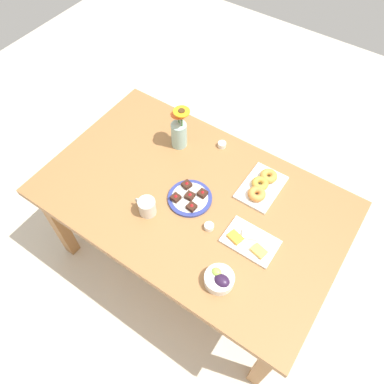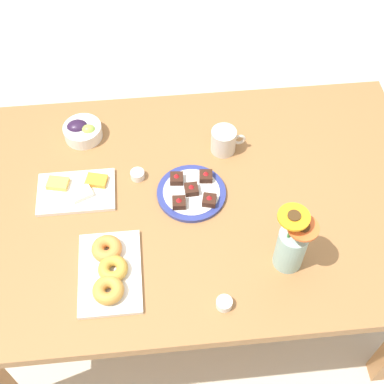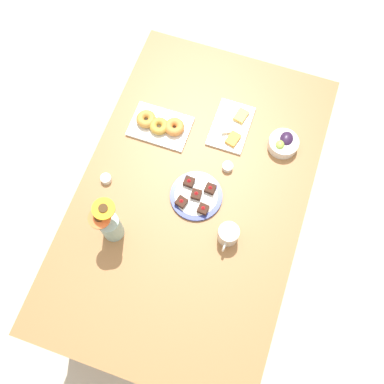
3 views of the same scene
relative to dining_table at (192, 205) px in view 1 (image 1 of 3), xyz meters
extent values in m
plane|color=beige|center=(0.00, 0.00, -0.65)|extent=(6.00, 6.00, 0.00)
cube|color=#9E6B3D|center=(0.00, 0.00, 0.07)|extent=(1.60, 1.00, 0.04)
cube|color=#9E6B3D|center=(-0.72, -0.42, -0.30)|extent=(0.07, 0.07, 0.70)
cube|color=#9E6B3D|center=(0.72, -0.42, -0.30)|extent=(0.07, 0.07, 0.70)
cube|color=#9E6B3D|center=(-0.72, 0.42, -0.30)|extent=(0.07, 0.07, 0.70)
cube|color=#9E6B3D|center=(0.72, 0.42, -0.30)|extent=(0.07, 0.07, 0.70)
cylinder|color=beige|center=(0.13, 0.21, 0.13)|extent=(0.09, 0.09, 0.09)
cylinder|color=brown|center=(0.13, 0.21, 0.17)|extent=(0.08, 0.08, 0.00)
torus|color=beige|center=(0.19, 0.21, 0.13)|extent=(0.05, 0.01, 0.05)
cylinder|color=white|center=(-0.37, 0.32, 0.11)|extent=(0.14, 0.14, 0.05)
ellipsoid|color=#2D1938|center=(-0.38, 0.33, 0.13)|extent=(0.08, 0.06, 0.04)
ellipsoid|color=#9EC14C|center=(-0.34, 0.31, 0.13)|extent=(0.05, 0.04, 0.04)
cube|color=white|center=(-0.39, 0.06, 0.09)|extent=(0.26, 0.17, 0.01)
cube|color=#EFB74C|center=(-0.45, 0.09, 0.11)|extent=(0.08, 0.06, 0.02)
cube|color=white|center=(-0.37, 0.04, 0.11)|extent=(0.08, 0.07, 0.02)
cube|color=orange|center=(-0.32, 0.09, 0.11)|extent=(0.08, 0.07, 0.02)
cube|color=white|center=(-0.28, -0.25, 0.09)|extent=(0.19, 0.28, 0.01)
torus|color=gold|center=(-0.28, -0.32, 0.12)|extent=(0.13, 0.13, 0.04)
torus|color=gold|center=(-0.26, -0.25, 0.12)|extent=(0.12, 0.12, 0.03)
torus|color=orange|center=(-0.28, -0.18, 0.12)|extent=(0.11, 0.11, 0.04)
cylinder|color=white|center=(0.06, -0.39, 0.10)|extent=(0.05, 0.05, 0.03)
cylinder|color=#C68923|center=(0.06, -0.39, 0.11)|extent=(0.04, 0.04, 0.01)
cylinder|color=white|center=(-0.18, 0.11, 0.10)|extent=(0.05, 0.05, 0.03)
cylinder|color=maroon|center=(-0.18, 0.11, 0.11)|extent=(0.04, 0.04, 0.01)
cylinder|color=navy|center=(0.00, 0.02, 0.09)|extent=(0.23, 0.23, 0.01)
cylinder|color=white|center=(0.00, 0.02, 0.09)|extent=(0.19, 0.19, 0.01)
cube|color=#381E14|center=(-0.05, 0.07, 0.11)|extent=(0.05, 0.05, 0.02)
cone|color=red|center=(-0.05, 0.07, 0.13)|extent=(0.02, 0.02, 0.01)
cube|color=#381E14|center=(0.05, 0.07, 0.11)|extent=(0.05, 0.05, 0.02)
cone|color=red|center=(0.05, 0.07, 0.13)|extent=(0.02, 0.02, 0.01)
cube|color=#381E14|center=(-0.05, -0.03, 0.11)|extent=(0.05, 0.05, 0.02)
cone|color=red|center=(-0.05, -0.03, 0.13)|extent=(0.02, 0.02, 0.01)
cube|color=#381E14|center=(0.05, -0.03, 0.11)|extent=(0.05, 0.05, 0.02)
cone|color=red|center=(0.05, -0.03, 0.13)|extent=(0.02, 0.02, 0.01)
cube|color=#381E14|center=(0.00, 0.02, 0.11)|extent=(0.05, 0.05, 0.02)
cone|color=red|center=(0.00, 0.02, 0.13)|extent=(0.02, 0.02, 0.01)
cylinder|color=#99C1B7|center=(0.27, -0.26, 0.16)|extent=(0.09, 0.09, 0.16)
cylinder|color=#3D702D|center=(0.25, -0.27, 0.29)|extent=(0.01, 0.01, 0.10)
cylinder|color=orange|center=(0.25, -0.27, 0.35)|extent=(0.09, 0.09, 0.01)
cylinder|color=#472D14|center=(0.25, -0.27, 0.35)|extent=(0.04, 0.04, 0.01)
cylinder|color=#3D702D|center=(0.28, -0.28, 0.27)|extent=(0.01, 0.01, 0.06)
cylinder|color=orange|center=(0.28, -0.28, 0.31)|extent=(0.09, 0.09, 0.01)
cylinder|color=#472D14|center=(0.28, -0.28, 0.31)|extent=(0.04, 0.04, 0.01)
camera|label=1|loc=(-0.63, 0.92, 1.72)|focal=35.00mm
camera|label=2|loc=(-0.10, -1.03, 1.55)|focal=50.00mm
camera|label=3|loc=(0.62, 0.21, 1.88)|focal=40.00mm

